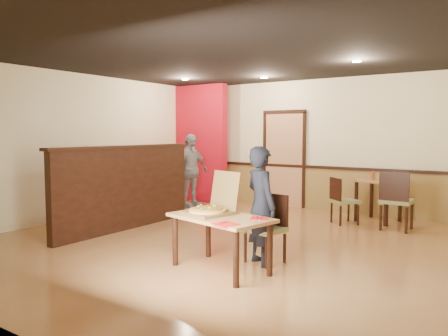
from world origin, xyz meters
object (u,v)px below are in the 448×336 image
(side_chair_left, at_px, (342,199))
(side_chair_right, at_px, (396,199))
(side_table, at_px, (379,189))
(diner, at_px, (261,206))
(diner_chair, at_px, (268,225))
(condiment, at_px, (373,175))
(main_table, at_px, (221,225))
(pizza_box, at_px, (211,209))
(passerby, at_px, (190,171))

(side_chair_left, bearing_deg, side_chair_right, -138.57)
(side_table, bearing_deg, diner, -98.54)
(diner_chair, relative_size, condiment, 5.59)
(main_table, xyz_separation_m, pizza_box, (-0.17, 0.04, 0.17))
(side_chair_left, bearing_deg, condiment, -84.79)
(diner, xyz_separation_m, pizza_box, (-0.44, -0.47, -0.02))
(side_table, bearing_deg, diner_chair, -98.37)
(side_chair_left, relative_size, passerby, 0.52)
(side_chair_left, relative_size, diner, 0.57)
(side_chair_right, height_order, pizza_box, pizza_box)
(side_chair_left, height_order, passerby, passerby)
(main_table, bearing_deg, side_table, 91.64)
(pizza_box, xyz_separation_m, condiment, (0.89, 3.93, 0.14))
(passerby, relative_size, pizza_box, 2.43)
(side_chair_left, bearing_deg, pizza_box, 125.14)
(diner, height_order, condiment, diner)
(side_chair_left, height_order, condiment, condiment)
(side_chair_right, bearing_deg, pizza_box, 67.67)
(diner, bearing_deg, side_chair_right, -77.41)
(side_chair_right, distance_m, side_table, 0.77)
(diner_chair, bearing_deg, pizza_box, -115.52)
(main_table, distance_m, diner, 0.60)
(side_table, xyz_separation_m, condiment, (-0.09, -0.08, 0.26))
(side_chair_right, relative_size, condiment, 6.45)
(side_table, xyz_separation_m, passerby, (-3.92, -0.70, 0.21))
(main_table, bearing_deg, side_chair_left, 97.74)
(diner, bearing_deg, condiment, -66.13)
(pizza_box, bearing_deg, side_table, 90.78)
(diner, relative_size, condiment, 9.58)
(side_table, bearing_deg, passerby, -169.88)
(side_chair_left, distance_m, condiment, 0.78)
(side_chair_right, xyz_separation_m, pizza_box, (-1.42, -3.38, 0.18))
(side_table, height_order, passerby, passerby)
(diner_chair, bearing_deg, main_table, -102.38)
(passerby, relative_size, condiment, 10.48)
(condiment, bearing_deg, passerby, -170.75)
(main_table, relative_size, side_chair_right, 1.36)
(side_chair_right, bearing_deg, passerby, 1.50)
(passerby, bearing_deg, main_table, -124.43)
(diner_chair, xyz_separation_m, diner, (-0.03, -0.14, 0.27))
(main_table, height_order, diner, diner)
(diner_chair, relative_size, pizza_box, 1.30)
(side_chair_left, bearing_deg, diner, 132.43)
(side_chair_left, relative_size, side_chair_right, 0.84)
(diner, bearing_deg, side_table, -67.35)
(diner_chair, xyz_separation_m, side_chair_left, (0.01, 2.80, -0.01))
(side_chair_left, height_order, pizza_box, pizza_box)
(side_chair_left, xyz_separation_m, side_table, (0.49, 0.60, 0.15))
(side_chair_right, xyz_separation_m, side_table, (-0.45, 0.62, 0.06))
(diner, bearing_deg, main_table, 93.21)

